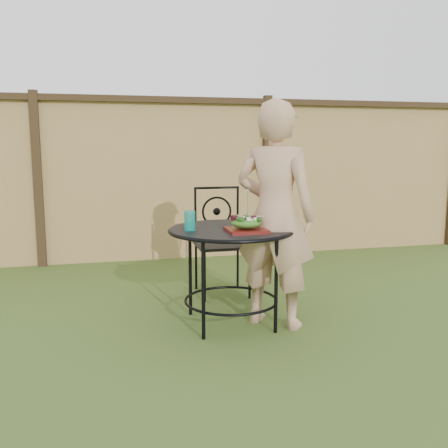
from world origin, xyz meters
name	(u,v)px	position (x,y,z in m)	size (l,w,h in m)	color
ground	(192,322)	(0.00, 0.00, 0.00)	(60.00, 60.00, 0.00)	#2E4C18
fence	(158,178)	(0.00, 2.19, 0.95)	(8.00, 0.12, 1.90)	tan
patio_table	(231,247)	(0.28, -0.08, 0.59)	(0.92, 0.92, 0.72)	black
patio_chair	(221,238)	(0.39, 0.73, 0.50)	(0.46, 0.46, 0.95)	black
diner	(275,215)	(0.59, -0.17, 0.82)	(0.60, 0.39, 1.65)	tan
salad_plate	(246,230)	(0.35, -0.25, 0.74)	(0.27, 0.27, 0.02)	#4A120A
salad	(246,223)	(0.35, -0.25, 0.79)	(0.21, 0.21, 0.08)	#235614
fork	(248,204)	(0.36, -0.25, 0.92)	(0.01, 0.01, 0.18)	silver
drinking_glass	(190,221)	(-0.02, -0.10, 0.79)	(0.08, 0.08, 0.14)	#0B8A7D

